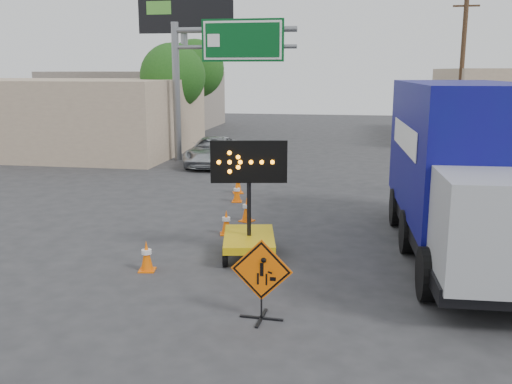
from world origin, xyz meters
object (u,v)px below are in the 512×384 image
(arrow_board, at_px, (249,231))
(construction_sign, at_px, (261,277))
(pickup_truck, at_px, (213,151))
(box_truck, at_px, (465,180))

(arrow_board, bearing_deg, construction_sign, -86.66)
(pickup_truck, bearing_deg, construction_sign, -77.82)
(box_truck, bearing_deg, construction_sign, -135.48)
(construction_sign, height_order, pickup_truck, construction_sign)
(construction_sign, relative_size, box_truck, 0.17)
(arrow_board, bearing_deg, pickup_truck, 96.86)
(arrow_board, xyz_separation_m, pickup_truck, (-4.34, 13.34, 0.02))
(construction_sign, bearing_deg, arrow_board, 107.74)
(construction_sign, xyz_separation_m, box_truck, (4.22, 4.55, 1.10))
(arrow_board, bearing_deg, box_truck, 0.48)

